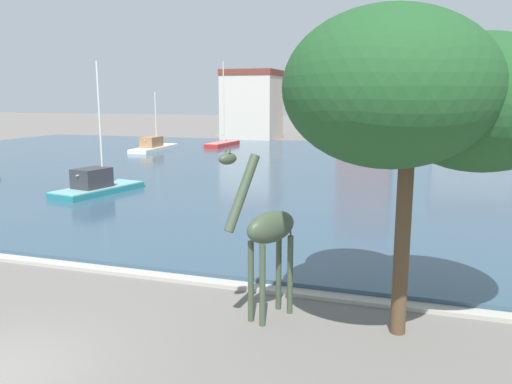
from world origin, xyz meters
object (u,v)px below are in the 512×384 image
at_px(giraffe_statue, 267,231).
at_px(shade_tree, 419,96).
at_px(sailboat_white, 156,147).
at_px(sailboat_red, 225,144).
at_px(sailboat_teal, 102,187).

xyz_separation_m(giraffe_statue, shade_tree, (3.52, -0.10, 3.42)).
xyz_separation_m(sailboat_white, sailboat_red, (5.27, 6.48, -0.11)).
distance_m(sailboat_white, shade_tree, 45.33).
distance_m(giraffe_statue, sailboat_white, 42.98).
bearing_deg(giraffe_statue, sailboat_white, 122.66).
height_order(giraffe_statue, shade_tree, shade_tree).
distance_m(sailboat_teal, shade_tree, 22.77).
xyz_separation_m(sailboat_red, shade_tree, (21.43, -42.73, 5.38)).
bearing_deg(sailboat_red, sailboat_white, -129.13).
xyz_separation_m(sailboat_white, shade_tree, (26.70, -36.25, 5.27)).
xyz_separation_m(sailboat_teal, shade_tree, (17.68, -13.35, 5.24)).
bearing_deg(shade_tree, sailboat_teal, 142.94).
bearing_deg(sailboat_teal, shade_tree, -37.06).
relative_size(giraffe_statue, sailboat_white, 0.51).
xyz_separation_m(giraffe_statue, sailboat_red, (-17.90, 42.63, -1.95)).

